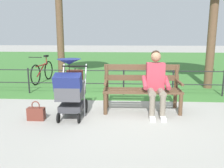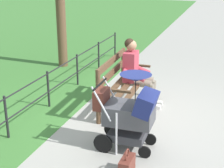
{
  "view_description": "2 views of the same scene",
  "coord_description": "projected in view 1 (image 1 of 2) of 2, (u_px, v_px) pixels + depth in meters",
  "views": [
    {
      "loc": [
        -0.07,
        4.8,
        1.59
      ],
      "look_at": [
        0.22,
        0.09,
        0.6
      ],
      "focal_mm": 38.17,
      "sensor_mm": 36.0,
      "label": 1
    },
    {
      "loc": [
        5.23,
        1.68,
        2.58
      ],
      "look_at": [
        0.45,
        0.01,
        0.77
      ],
      "focal_mm": 54.76,
      "sensor_mm": 36.0,
      "label": 2
    }
  ],
  "objects": [
    {
      "name": "park_fence",
      "position": [
        134.0,
        79.0,
        6.28
      ],
      "size": [
        7.77,
        0.04,
        0.7
      ],
      "color": "black",
      "rests_on": "ground"
    },
    {
      "name": "ground_plane",
      "position": [
        123.0,
        111.0,
        5.02
      ],
      "size": [
        60.0,
        60.0,
        0.0
      ],
      "primitive_type": "plane",
      "color": "#9E9B93"
    },
    {
      "name": "bicycle",
      "position": [
        43.0,
        71.0,
        8.02
      ],
      "size": [
        0.44,
        1.66,
        0.89
      ],
      "color": "black",
      "rests_on": "ground"
    },
    {
      "name": "park_bench",
      "position": [
        142.0,
        86.0,
        5.0
      ],
      "size": [
        1.61,
        0.64,
        0.96
      ],
      "color": "brown",
      "rests_on": "ground"
    },
    {
      "name": "grass_lawn",
      "position": [
        125.0,
        63.0,
        13.61
      ],
      "size": [
        40.0,
        16.0,
        0.01
      ],
      "primitive_type": "cube",
      "color": "#3D7533",
      "rests_on": "ground"
    },
    {
      "name": "handbag",
      "position": [
        36.0,
        113.0,
        4.48
      ],
      "size": [
        0.32,
        0.14,
        0.37
      ],
      "color": "brown",
      "rests_on": "ground"
    },
    {
      "name": "stroller",
      "position": [
        71.0,
        88.0,
        4.5
      ],
      "size": [
        0.52,
        0.9,
        1.15
      ],
      "color": "black",
      "rests_on": "ground"
    },
    {
      "name": "person_on_bench",
      "position": [
        156.0,
        81.0,
        4.73
      ],
      "size": [
        0.54,
        0.74,
        1.28
      ],
      "color": "slate",
      "rests_on": "ground"
    }
  ]
}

